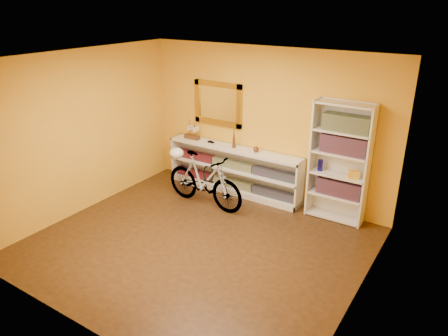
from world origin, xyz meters
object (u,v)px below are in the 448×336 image
Objects in this scene: console_unit at (233,170)px; helmet at (177,153)px; bicycle at (204,180)px; bookcase at (339,163)px.

helmet reaches higher than console_unit.
helmet is at bearing -135.82° from console_unit.
bicycle is 0.70m from helmet.
helmet is (-2.61, -0.73, -0.13)m from bookcase.
helmet is at bearing 90.00° from bicycle.
bookcase is at bearing 0.76° from console_unit.
bookcase reaches higher than console_unit.
console_unit is at bearing 44.18° from helmet.
bicycle reaches higher than helmet.
console_unit is 1.08m from helmet.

